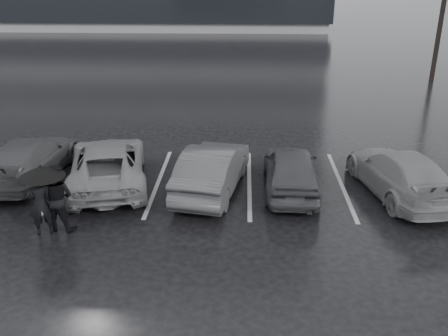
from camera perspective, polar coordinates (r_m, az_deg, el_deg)
ground at (r=13.08m, az=0.33°, el=-6.16°), size 160.00×160.00×0.00m
car_main at (r=14.69m, az=7.66°, el=-0.17°), size 1.60×3.86×1.31m
car_west_a at (r=14.55m, az=-1.33°, el=-0.05°), size 2.18×4.37×1.38m
car_west_b at (r=15.37m, az=-13.14°, el=0.49°), size 3.17×5.09×1.31m
car_west_c at (r=16.56m, az=-21.25°, el=1.06°), size 1.97×4.47×1.28m
car_east at (r=15.20m, az=19.47°, el=-0.53°), size 2.66×4.75×1.30m
pedestrian_left at (r=12.98m, az=-20.25°, el=-3.87°), size 0.70×0.60×1.64m
pedestrian_right at (r=13.04m, az=-18.53°, el=-3.25°), size 0.94×0.79×1.74m
umbrella at (r=12.57m, az=-20.16°, el=-0.36°), size 1.09×1.09×1.86m
stall_stripes at (r=15.36m, az=-2.32°, el=-1.57°), size 19.72×5.00×0.00m
tree_north at (r=30.43m, az=23.85°, el=17.04°), size 0.26×0.26×8.50m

